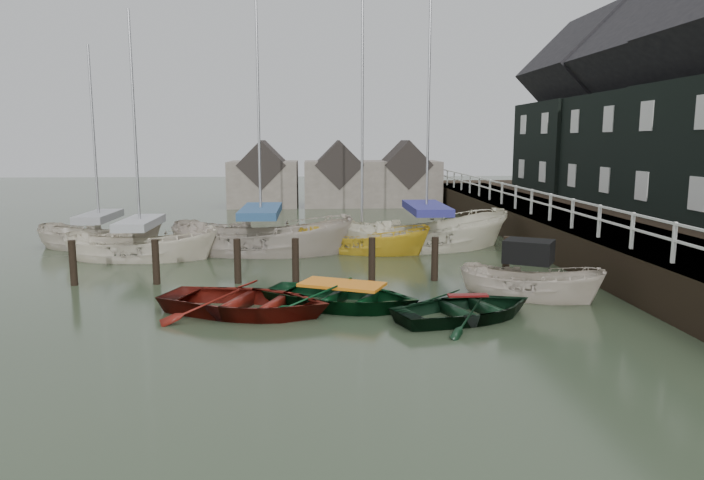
{
  "coord_description": "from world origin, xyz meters",
  "views": [
    {
      "loc": [
        -0.56,
        -16.31,
        4.44
      ],
      "look_at": [
        0.55,
        2.57,
        1.4
      ],
      "focal_mm": 32.0,
      "sensor_mm": 36.0,
      "label": 1
    }
  ],
  "objects": [
    {
      "name": "mooring_pilings",
      "position": [
        -1.11,
        3.0,
        0.5
      ],
      "size": [
        13.72,
        0.22,
        1.8
      ],
      "color": "black",
      "rests_on": "ground"
    },
    {
      "name": "sailboat_b",
      "position": [
        -2.7,
        8.25,
        0.06
      ],
      "size": [
        7.6,
        3.82,
        11.4
      ],
      "rotation": [
        0.0,
        0.0,
        1.42
      ],
      "color": "#BAAC9F",
      "rests_on": "ground"
    },
    {
      "name": "far_sheds",
      "position": [
        0.83,
        26.0,
        1.86
      ],
      "size": [
        14.0,
        4.08,
        4.39
      ],
      "color": "#665B51",
      "rests_on": "ground"
    },
    {
      "name": "land_strip",
      "position": [
        15.0,
        10.0,
        0.0
      ],
      "size": [
        14.0,
        38.0,
        1.5
      ],
      "primitive_type": "cube",
      "color": "black",
      "rests_on": "ground"
    },
    {
      "name": "quay_houses",
      "position": [
        14.99,
        8.66,
        5.68
      ],
      "size": [
        6.52,
        28.14,
        10.01
      ],
      "color": "black",
      "rests_on": "ground"
    },
    {
      "name": "rowboat_red",
      "position": [
        -2.37,
        -0.54,
        0.0
      ],
      "size": [
        5.32,
        4.53,
        0.94
      ],
      "primitive_type": "imported",
      "rotation": [
        0.0,
        0.0,
        1.24
      ],
      "color": "#5A130C",
      "rests_on": "ground"
    },
    {
      "name": "sailboat_e",
      "position": [
        -9.42,
        9.73,
        0.06
      ],
      "size": [
        6.01,
        3.61,
        9.21
      ],
      "rotation": [
        0.0,
        0.0,
        1.29
      ],
      "color": "beige",
      "rests_on": "ground"
    },
    {
      "name": "rowboat_green",
      "position": [
        0.13,
        -0.05,
        0.0
      ],
      "size": [
        5.09,
        4.48,
        0.88
      ],
      "primitive_type": "imported",
      "rotation": [
        0.0,
        0.0,
        1.15
      ],
      "color": "black",
      "rests_on": "ground"
    },
    {
      "name": "sailboat_c",
      "position": [
        1.28,
        8.36,
        0.02
      ],
      "size": [
        5.95,
        4.21,
        10.87
      ],
      "rotation": [
        0.0,
        0.0,
        1.15
      ],
      "color": "gold",
      "rests_on": "ground"
    },
    {
      "name": "pier",
      "position": [
        9.48,
        10.0,
        0.71
      ],
      "size": [
        3.04,
        32.0,
        2.7
      ],
      "color": "black",
      "rests_on": "ground"
    },
    {
      "name": "sailboat_d",
      "position": [
        3.96,
        8.86,
        0.06
      ],
      "size": [
        7.76,
        4.29,
        12.94
      ],
      "rotation": [
        0.0,
        0.0,
        1.79
      ],
      "color": "beige",
      "rests_on": "ground"
    },
    {
      "name": "motorboat",
      "position": [
        5.47,
        0.67,
        0.11
      ],
      "size": [
        4.24,
        3.31,
        2.4
      ],
      "rotation": [
        0.0,
        0.0,
        1.05
      ],
      "color": "beige",
      "rests_on": "ground"
    },
    {
      "name": "ground",
      "position": [
        0.0,
        0.0,
        0.0
      ],
      "size": [
        120.0,
        120.0,
        0.0
      ],
      "primitive_type": "plane",
      "color": "#283320",
      "rests_on": "ground"
    },
    {
      "name": "sailboat_a",
      "position": [
        -7.11,
        7.28,
        0.06
      ],
      "size": [
        6.03,
        2.73,
        10.14
      ],
      "rotation": [
        0.0,
        0.0,
        1.48
      ],
      "color": "silver",
      "rests_on": "ground"
    },
    {
      "name": "rowboat_dkgreen",
      "position": [
        3.21,
        -1.31,
        0.0
      ],
      "size": [
        4.6,
        3.96,
        0.8
      ],
      "primitive_type": "imported",
      "rotation": [
        0.0,
        0.0,
        1.94
      ],
      "color": "black",
      "rests_on": "ground"
    }
  ]
}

